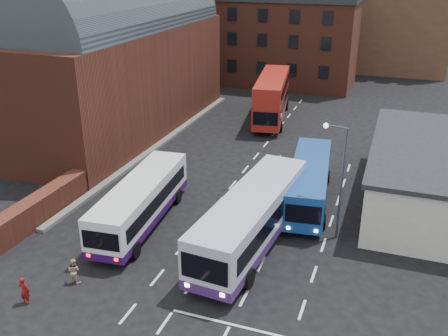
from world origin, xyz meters
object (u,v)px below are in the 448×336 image
(bus_blue, at_px, (309,180))
(pedestrian_beige, at_px, (74,271))
(bus_white_outbound, at_px, (141,199))
(bus_white_inbound, at_px, (252,215))
(bus_red_double, at_px, (272,97))
(street_lamp, at_px, (339,172))
(pedestrian_red, at_px, (24,290))

(bus_blue, distance_m, pedestrian_beige, 16.93)
(bus_white_outbound, relative_size, bus_white_inbound, 0.87)
(bus_blue, xyz_separation_m, bus_red_double, (-7.47, 18.08, 0.78))
(pedestrian_beige, bearing_deg, street_lamp, -140.09)
(street_lamp, xyz_separation_m, pedestrian_red, (-13.59, -11.85, -3.62))
(bus_white_outbound, relative_size, pedestrian_beige, 7.75)
(bus_white_inbound, relative_size, street_lamp, 1.76)
(bus_blue, xyz_separation_m, pedestrian_red, (-11.24, -15.97, -0.98))
(pedestrian_red, bearing_deg, bus_blue, -124.00)
(bus_white_outbound, xyz_separation_m, bus_blue, (9.64, 6.71, -0.02))
(bus_white_inbound, relative_size, bus_red_double, 1.06)
(street_lamp, bearing_deg, pedestrian_red, -138.93)
(bus_white_outbound, height_order, pedestrian_red, bus_white_outbound)
(bus_white_outbound, relative_size, bus_red_double, 0.92)
(pedestrian_red, bearing_deg, pedestrian_beige, -117.40)
(bus_blue, relative_size, street_lamp, 1.52)
(bus_white_outbound, distance_m, bus_white_inbound, 7.51)
(bus_white_outbound, bearing_deg, street_lamp, 7.01)
(bus_red_double, xyz_separation_m, pedestrian_beige, (-2.50, -31.72, -1.80))
(bus_white_outbound, bearing_deg, bus_red_double, 79.84)
(bus_white_inbound, bearing_deg, pedestrian_red, 49.93)
(bus_red_double, distance_m, street_lamp, 24.35)
(bus_white_inbound, distance_m, bus_red_double, 25.49)
(bus_white_outbound, height_order, bus_white_inbound, bus_white_inbound)
(bus_red_double, bearing_deg, bus_white_inbound, 93.19)
(bus_white_outbound, xyz_separation_m, pedestrian_beige, (-0.34, -6.93, -1.04))
(street_lamp, bearing_deg, bus_white_inbound, -148.82)
(bus_blue, height_order, pedestrian_beige, bus_blue)
(bus_red_double, distance_m, pedestrian_beige, 31.87)
(bus_white_outbound, distance_m, bus_blue, 11.74)
(bus_white_outbound, distance_m, bus_red_double, 24.90)
(bus_white_outbound, height_order, bus_blue, bus_white_outbound)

